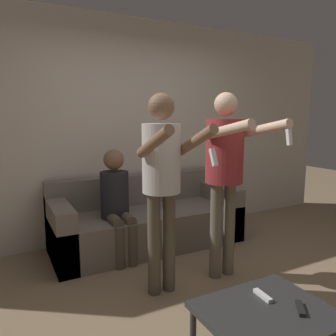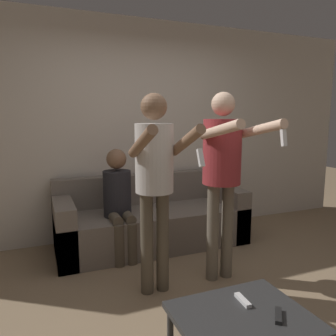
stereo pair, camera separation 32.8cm
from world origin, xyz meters
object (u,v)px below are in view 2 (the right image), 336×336
person_seated (119,198)px  coffee_table (243,322)px  remote_far (243,300)px  person_standing_left (155,171)px  couch (151,221)px  remote_near (278,316)px  person_standing_right (223,163)px

person_seated → coffee_table: size_ratio=1.53×
remote_far → person_standing_left: bearing=103.3°
couch → remote_far: (-0.10, -2.01, 0.12)m
person_standing_left → person_seated: size_ratio=1.45×
couch → coffee_table: bearing=-94.7°
coffee_table → remote_near: (0.17, -0.09, 0.05)m
person_standing_right → remote_near: (-0.32, -1.16, -0.70)m
person_seated → remote_near: (0.43, -2.03, -0.25)m
remote_far → remote_near: bearing=-65.5°
person_standing_left → remote_near: person_standing_left is taller
person_standing_right → remote_far: 1.26m
couch → person_standing_left: bearing=-107.1°
person_seated → remote_near: 2.09m
couch → remote_far: couch is taller
couch → coffee_table: (-0.17, -2.13, 0.06)m
person_standing_right → coffee_table: (-0.50, -1.08, -0.75)m
couch → person_seated: size_ratio=1.87×
person_standing_left → remote_far: person_standing_left is taller
person_standing_left → person_standing_right: person_standing_right is taller
remote_near → person_standing_left: bearing=105.4°
person_seated → remote_far: bearing=-79.6°
person_standing_right → person_standing_left: bearing=179.8°
remote_near → person_standing_right: bearing=74.4°
person_seated → coffee_table: 1.98m
remote_near → remote_far: size_ratio=0.91×
couch → remote_near: couch is taller
person_seated → couch: bearing=23.0°
coffee_table → remote_far: (0.08, 0.12, 0.05)m
coffee_table → remote_near: remote_near is taller
remote_near → couch: bearing=90.0°
couch → remote_far: 2.01m
couch → coffee_table: couch is taller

